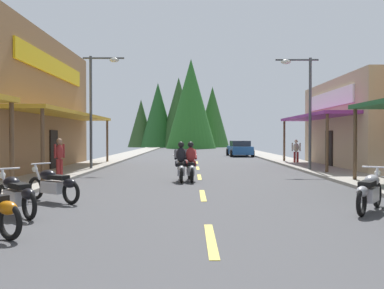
% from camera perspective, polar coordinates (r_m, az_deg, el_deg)
% --- Properties ---
extents(ground, '(10.38, 81.37, 0.10)m').
position_cam_1_polar(ground, '(25.13, 0.97, -3.06)').
color(ground, '#424244').
extents(sidewalk_left, '(2.34, 81.37, 0.12)m').
position_cam_1_polar(sidewalk_left, '(25.84, -13.29, -2.73)').
color(sidewalk_left, gray).
rests_on(sidewalk_left, ground).
extents(sidewalk_right, '(2.34, 81.37, 0.12)m').
position_cam_1_polar(sidewalk_right, '(25.99, 15.15, -2.72)').
color(sidewalk_right, gray).
rests_on(sidewalk_right, ground).
extents(centerline_dashes, '(0.16, 58.71, 0.01)m').
position_cam_1_polar(centerline_dashes, '(29.30, 0.87, -2.36)').
color(centerline_dashes, '#E0C64C').
rests_on(centerline_dashes, ground).
extents(streetlamp_left, '(2.14, 0.30, 5.95)m').
position_cam_1_polar(streetlamp_left, '(22.36, -12.59, 6.54)').
color(streetlamp_left, '#474C51').
rests_on(streetlamp_left, ground).
extents(streetlamp_right, '(2.14, 0.30, 5.70)m').
position_cam_1_polar(streetlamp_right, '(21.68, 15.21, 6.34)').
color(streetlamp_right, '#474C51').
rests_on(streetlamp_right, ground).
extents(motorcycle_parked_right_3, '(1.34, 1.79, 1.04)m').
position_cam_1_polar(motorcycle_parked_right_3, '(10.64, 23.34, -5.87)').
color(motorcycle_parked_right_3, black).
rests_on(motorcycle_parked_right_3, ground).
extents(motorcycle_parked_left_2, '(1.56, 1.60, 1.04)m').
position_cam_1_polar(motorcycle_parked_left_2, '(10.13, -22.73, -6.21)').
color(motorcycle_parked_left_2, black).
rests_on(motorcycle_parked_left_2, ground).
extents(motorcycle_parked_left_3, '(1.82, 1.30, 1.04)m').
position_cam_1_polar(motorcycle_parked_left_3, '(11.85, -18.20, -5.14)').
color(motorcycle_parked_left_3, black).
rests_on(motorcycle_parked_left_3, ground).
extents(rider_cruising_lead, '(0.60, 2.14, 1.57)m').
position_cam_1_polar(rider_cruising_lead, '(16.42, -1.29, -2.79)').
color(rider_cruising_lead, black).
rests_on(rider_cruising_lead, ground).
extents(rider_cruising_trailing, '(0.60, 2.14, 1.57)m').
position_cam_1_polar(rider_cruising_trailing, '(16.49, 0.03, -2.77)').
color(rider_cruising_trailing, black).
rests_on(rider_cruising_trailing, ground).
extents(pedestrian_by_shop, '(0.54, 0.37, 1.58)m').
position_cam_1_polar(pedestrian_by_shop, '(27.51, 14.28, -0.74)').
color(pedestrian_by_shop, maroon).
rests_on(pedestrian_by_shop, ground).
extents(pedestrian_browsing, '(0.39, 0.52, 1.69)m').
position_cam_1_polar(pedestrian_browsing, '(17.75, -17.43, -1.50)').
color(pedestrian_browsing, maroon).
rests_on(pedestrian_browsing, ground).
extents(parked_car_curbside, '(2.18, 4.36, 1.40)m').
position_cam_1_polar(parked_car_curbside, '(37.82, 6.79, -0.57)').
color(parked_car_curbside, '#1E4C8C').
rests_on(parked_car_curbside, ground).
extents(treeline_backdrop, '(17.19, 13.97, 13.57)m').
position_cam_1_polar(treeline_backdrop, '(67.44, -1.19, 4.53)').
color(treeline_backdrop, '#276523').
rests_on(treeline_backdrop, ground).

